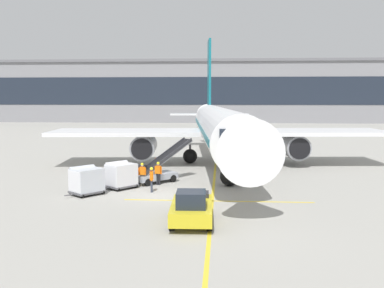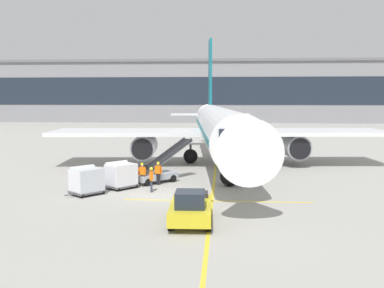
% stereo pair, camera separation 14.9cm
% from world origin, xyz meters
% --- Properties ---
extents(ground_plane, '(600.00, 600.00, 0.00)m').
position_xyz_m(ground_plane, '(0.00, 0.00, 0.00)').
color(ground_plane, '#9E9B93').
extents(parked_airplane, '(32.56, 42.01, 14.15)m').
position_xyz_m(parked_airplane, '(3.77, 14.00, 3.63)').
color(parked_airplane, white).
rests_on(parked_airplane, ground).
extents(belt_loader, '(4.54, 4.55, 3.29)m').
position_xyz_m(belt_loader, '(-0.91, 4.64, 0.90)').
color(belt_loader, '#A3A8B2').
rests_on(belt_loader, ground).
extents(baggage_cart_lead, '(2.51, 2.61, 1.91)m').
position_xyz_m(baggage_cart_lead, '(-3.18, 2.19, 1.00)').
color(baggage_cart_lead, '#515156').
rests_on(baggage_cart_lead, ground).
extents(baggage_cart_second, '(2.51, 2.61, 1.91)m').
position_xyz_m(baggage_cart_second, '(-5.01, -0.01, 1.00)').
color(baggage_cart_second, '#515156').
rests_on(baggage_cart_second, ground).
extents(pushback_tug, '(2.24, 4.46, 1.83)m').
position_xyz_m(pushback_tug, '(2.50, -6.26, 0.83)').
color(pushback_tug, gold).
rests_on(pushback_tug, ground).
extents(ground_crew_by_loader, '(0.43, 0.44, 1.74)m').
position_xyz_m(ground_crew_by_loader, '(-3.10, 3.48, 1.00)').
color(ground_crew_by_loader, black).
rests_on(ground_crew_by_loader, ground).
extents(ground_crew_by_carts, '(0.31, 0.56, 1.74)m').
position_xyz_m(ground_crew_by_carts, '(-0.77, 1.07, 1.00)').
color(ground_crew_by_carts, '#333847').
rests_on(ground_crew_by_carts, ground).
extents(ground_crew_marshaller, '(0.56, 0.32, 1.74)m').
position_xyz_m(ground_crew_marshaller, '(-0.67, 3.62, 1.00)').
color(ground_crew_marshaller, black).
rests_on(ground_crew_marshaller, ground).
extents(ground_crew_wingwalker, '(0.56, 0.33, 1.74)m').
position_xyz_m(ground_crew_wingwalker, '(-1.77, 3.04, 1.00)').
color(ground_crew_wingwalker, '#514C42').
rests_on(ground_crew_wingwalker, ground).
extents(safety_cone_engine_keepout, '(0.61, 0.61, 0.69)m').
position_xyz_m(safety_cone_engine_keepout, '(-2.47, 14.03, 0.33)').
color(safety_cone_engine_keepout, black).
rests_on(safety_cone_engine_keepout, ground).
extents(apron_guidance_line_lead_in, '(0.20, 110.00, 0.01)m').
position_xyz_m(apron_guidance_line_lead_in, '(3.48, 13.24, 0.00)').
color(apron_guidance_line_lead_in, yellow).
rests_on(apron_guidance_line_lead_in, ground).
extents(apron_guidance_line_stop_bar, '(12.00, 0.20, 0.01)m').
position_xyz_m(apron_guidance_line_stop_bar, '(3.83, -1.28, 0.00)').
color(apron_guidance_line_stop_bar, yellow).
rests_on(apron_guidance_line_stop_bar, ground).
extents(terminal_building, '(119.99, 17.80, 16.45)m').
position_xyz_m(terminal_building, '(-12.23, 93.45, 8.17)').
color(terminal_building, gray).
rests_on(terminal_building, ground).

